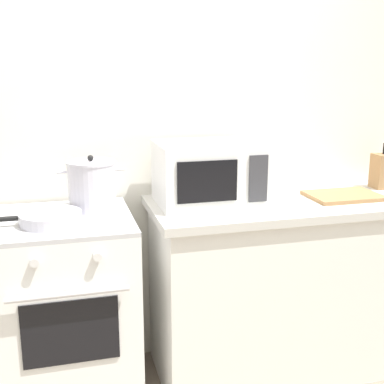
% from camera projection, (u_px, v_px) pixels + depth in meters
% --- Properties ---
extents(back_wall, '(4.40, 0.10, 2.50)m').
position_uv_depth(back_wall, '(185.00, 129.00, 2.69)').
color(back_wall, silver).
rests_on(back_wall, ground_plane).
extents(lower_cabinet_right, '(1.64, 0.56, 0.88)m').
position_uv_depth(lower_cabinet_right, '(311.00, 286.00, 2.71)').
color(lower_cabinet_right, white).
rests_on(lower_cabinet_right, ground_plane).
extents(countertop_right, '(1.70, 0.60, 0.04)m').
position_uv_depth(countertop_right, '(316.00, 202.00, 2.60)').
color(countertop_right, beige).
rests_on(countertop_right, lower_cabinet_right).
extents(stove, '(0.60, 0.64, 0.92)m').
position_uv_depth(stove, '(69.00, 312.00, 2.37)').
color(stove, white).
rests_on(stove, ground_plane).
extents(stock_pot, '(0.31, 0.22, 0.26)m').
position_uv_depth(stock_pot, '(92.00, 186.00, 2.36)').
color(stock_pot, silver).
rests_on(stock_pot, stove).
extents(frying_pan, '(0.46, 0.26, 0.05)m').
position_uv_depth(frying_pan, '(49.00, 218.00, 2.17)').
color(frying_pan, silver).
rests_on(frying_pan, stove).
extents(microwave, '(0.50, 0.37, 0.30)m').
position_uv_depth(microwave, '(209.00, 173.00, 2.47)').
color(microwave, white).
rests_on(microwave, countertop_right).
extents(cutting_board, '(0.36, 0.26, 0.02)m').
position_uv_depth(cutting_board, '(344.00, 196.00, 2.61)').
color(cutting_board, '#997047').
rests_on(cutting_board, countertop_right).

